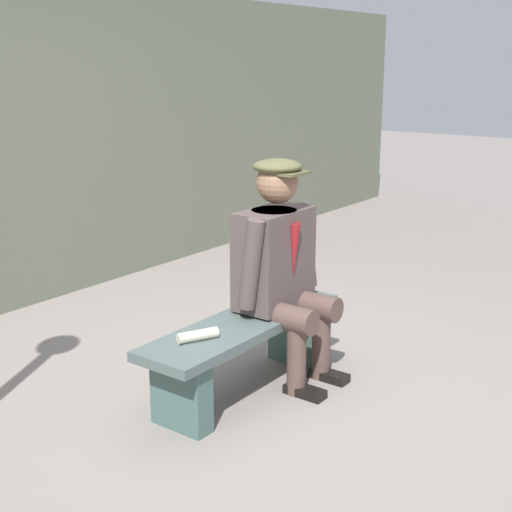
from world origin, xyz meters
TOP-DOWN VIEW (x-y plane):
  - ground_plane at (0.00, 0.00)m, footprint 30.00×30.00m
  - bench at (0.00, 0.00)m, footprint 1.41×0.39m
  - seated_man at (-0.29, 0.05)m, footprint 0.65×0.57m
  - rolled_magazine at (0.38, -0.01)m, footprint 0.22×0.15m

SIDE VIEW (x-z plane):
  - ground_plane at x=0.00m, z-range 0.00..0.00m
  - bench at x=0.00m, z-range 0.08..0.51m
  - rolled_magazine at x=0.38m, z-range 0.43..0.49m
  - seated_man at x=-0.29m, z-range 0.06..1.37m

